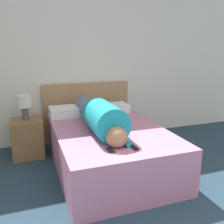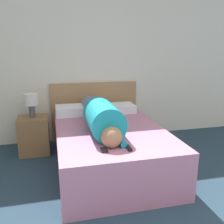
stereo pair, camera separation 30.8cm
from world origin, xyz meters
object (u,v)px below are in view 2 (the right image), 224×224
(person_lying, at_px, (100,116))
(cell_phone, at_px, (104,150))
(pillow_near_headboard, at_px, (76,110))
(pillow_second, at_px, (116,108))
(tv_remote, at_px, (128,148))
(bed, at_px, (109,147))
(nightstand, at_px, (34,135))
(table_lamp, at_px, (31,102))

(person_lying, bearing_deg, cell_phone, -97.84)
(pillow_near_headboard, relative_size, pillow_second, 1.05)
(person_lying, bearing_deg, pillow_near_headboard, 105.90)
(tv_remote, bearing_deg, cell_phone, 176.63)
(bed, xyz_separation_m, pillow_second, (0.28, 0.76, 0.34))
(nightstand, relative_size, cell_phone, 4.37)
(person_lying, xyz_separation_m, cell_phone, (-0.10, -0.69, -0.16))
(bed, xyz_separation_m, table_lamp, (-1.02, 0.73, 0.53))
(nightstand, distance_m, pillow_second, 1.34)
(person_lying, relative_size, tv_remote, 11.35)
(bed, height_order, pillow_second, pillow_second)
(table_lamp, relative_size, cell_phone, 2.74)
(pillow_second, relative_size, tv_remote, 4.03)
(person_lying, height_order, pillow_near_headboard, person_lying)
(table_lamp, bearing_deg, pillow_near_headboard, 2.74)
(bed, distance_m, table_lamp, 1.36)
(nightstand, xyz_separation_m, pillow_near_headboard, (0.66, 0.03, 0.35))
(nightstand, height_order, cell_phone, cell_phone)
(pillow_second, bearing_deg, tv_remote, -99.33)
(cell_phone, bearing_deg, tv_remote, -3.37)
(table_lamp, xyz_separation_m, pillow_near_headboard, (0.66, 0.03, -0.18))
(table_lamp, distance_m, pillow_near_headboard, 0.69)
(pillow_near_headboard, bearing_deg, bed, -65.05)
(bed, bearing_deg, tv_remote, -87.46)
(nightstand, relative_size, pillow_second, 0.94)
(table_lamp, height_order, person_lying, person_lying)
(table_lamp, height_order, pillow_near_headboard, table_lamp)
(nightstand, height_order, table_lamp, table_lamp)
(table_lamp, xyz_separation_m, person_lying, (0.89, -0.76, -0.08))
(pillow_second, xyz_separation_m, tv_remote, (-0.25, -1.50, -0.05))
(nightstand, distance_m, table_lamp, 0.52)
(pillow_near_headboard, distance_m, cell_phone, 1.50)
(nightstand, height_order, person_lying, person_lying)
(person_lying, xyz_separation_m, pillow_near_headboard, (-0.23, 0.79, -0.10))
(tv_remote, bearing_deg, pillow_near_headboard, 104.42)
(nightstand, bearing_deg, pillow_near_headboard, 2.74)
(nightstand, bearing_deg, person_lying, -40.66)
(person_lying, distance_m, cell_phone, 0.72)
(nightstand, height_order, pillow_second, pillow_second)
(bed, bearing_deg, person_lying, -164.52)
(table_lamp, bearing_deg, cell_phone, -61.44)
(person_lying, relative_size, pillow_near_headboard, 2.68)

